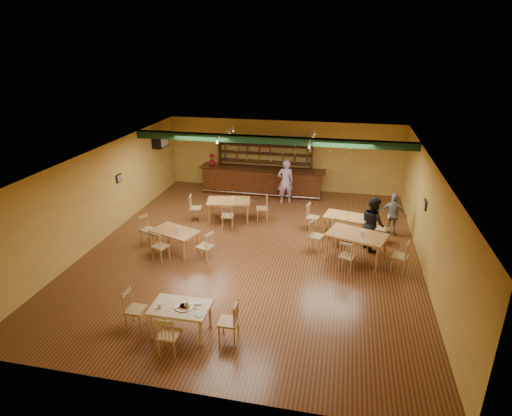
% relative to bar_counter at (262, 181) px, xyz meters
% --- Properties ---
extents(floor, '(12.00, 12.00, 0.00)m').
position_rel_bar_counter_xyz_m(floor, '(0.76, -5.15, -0.56)').
color(floor, '#522817').
rests_on(floor, ground).
extents(ceiling_beam, '(10.00, 0.30, 0.25)m').
position_rel_bar_counter_xyz_m(ceiling_beam, '(0.76, -2.35, 2.31)').
color(ceiling_beam, black).
rests_on(ceiling_beam, ceiling).
extents(track_rail_left, '(0.05, 2.50, 0.05)m').
position_rel_bar_counter_xyz_m(track_rail_left, '(-1.04, -1.75, 2.38)').
color(track_rail_left, silver).
rests_on(track_rail_left, ceiling).
extents(track_rail_right, '(0.05, 2.50, 0.05)m').
position_rel_bar_counter_xyz_m(track_rail_right, '(2.16, -1.75, 2.38)').
color(track_rail_right, silver).
rests_on(track_rail_right, ceiling).
extents(ac_unit, '(0.34, 0.70, 0.48)m').
position_rel_bar_counter_xyz_m(ac_unit, '(-4.04, -0.95, 1.79)').
color(ac_unit, silver).
rests_on(ac_unit, wall_left).
extents(picture_left, '(0.04, 0.34, 0.28)m').
position_rel_bar_counter_xyz_m(picture_left, '(-4.21, -4.15, 1.14)').
color(picture_left, black).
rests_on(picture_left, wall_left).
extents(picture_right, '(0.04, 0.34, 0.28)m').
position_rel_bar_counter_xyz_m(picture_right, '(5.73, -4.65, 1.14)').
color(picture_right, black).
rests_on(picture_right, wall_right).
extents(bar_counter, '(5.28, 0.85, 1.13)m').
position_rel_bar_counter_xyz_m(bar_counter, '(0.00, 0.00, 0.00)').
color(bar_counter, black).
rests_on(bar_counter, ground).
extents(back_bar_hutch, '(4.08, 0.40, 2.28)m').
position_rel_bar_counter_xyz_m(back_bar_hutch, '(0.00, 0.63, 0.57)').
color(back_bar_hutch, black).
rests_on(back_bar_hutch, ground).
extents(poinsettia, '(0.35, 0.35, 0.48)m').
position_rel_bar_counter_xyz_m(poinsettia, '(-2.19, 0.00, 0.81)').
color(poinsettia, maroon).
rests_on(poinsettia, bar_counter).
extents(dining_table_a, '(1.68, 1.20, 0.76)m').
position_rel_bar_counter_xyz_m(dining_table_a, '(-0.62, -3.05, -0.18)').
color(dining_table_a, '#AD7E3D').
rests_on(dining_table_a, ground).
extents(dining_table_b, '(1.57, 1.13, 0.71)m').
position_rel_bar_counter_xyz_m(dining_table_b, '(3.55, -3.53, -0.21)').
color(dining_table_b, '#AD7E3D').
rests_on(dining_table_b, ground).
extents(dining_table_c, '(1.59, 1.25, 0.70)m').
position_rel_bar_counter_xyz_m(dining_table_c, '(-1.58, -5.79, -0.22)').
color(dining_table_c, '#AD7E3D').
rests_on(dining_table_c, ground).
extents(dining_table_d, '(1.90, 1.48, 0.83)m').
position_rel_bar_counter_xyz_m(dining_table_d, '(3.87, -5.18, -0.15)').
color(dining_table_d, '#AD7E3D').
rests_on(dining_table_d, ground).
extents(near_table, '(1.29, 0.83, 0.69)m').
position_rel_bar_counter_xyz_m(near_table, '(0.05, -9.51, -0.22)').
color(near_table, tan).
rests_on(near_table, ground).
extents(pizza_tray, '(0.48, 0.48, 0.01)m').
position_rel_bar_counter_xyz_m(pizza_tray, '(0.14, -9.51, 0.13)').
color(pizza_tray, silver).
rests_on(pizza_tray, near_table).
extents(parmesan_shaker, '(0.07, 0.07, 0.11)m').
position_rel_bar_counter_xyz_m(parmesan_shaker, '(-0.36, -9.65, 0.18)').
color(parmesan_shaker, '#EAE5C6').
rests_on(parmesan_shaker, near_table).
extents(napkin_stack, '(0.24, 0.20, 0.03)m').
position_rel_bar_counter_xyz_m(napkin_stack, '(0.37, -9.33, 0.14)').
color(napkin_stack, white).
rests_on(napkin_stack, near_table).
extents(pizza_server, '(0.33, 0.20, 0.00)m').
position_rel_bar_counter_xyz_m(pizza_server, '(0.28, -9.47, 0.14)').
color(pizza_server, silver).
rests_on(pizza_server, pizza_tray).
extents(side_plate, '(0.22, 0.22, 0.01)m').
position_rel_bar_counter_xyz_m(side_plate, '(0.56, -9.70, 0.13)').
color(side_plate, white).
rests_on(side_plate, near_table).
extents(patron_bar, '(0.74, 0.59, 1.77)m').
position_rel_bar_counter_xyz_m(patron_bar, '(1.12, -0.83, 0.32)').
color(patron_bar, '#9154B8').
rests_on(patron_bar, ground).
extents(patron_right_a, '(0.94, 1.03, 1.71)m').
position_rel_bar_counter_xyz_m(patron_right_a, '(4.35, -4.33, 0.29)').
color(patron_right_a, black).
rests_on(patron_right_a, ground).
extents(patron_right_b, '(0.93, 0.61, 1.47)m').
position_rel_bar_counter_xyz_m(patron_right_b, '(5.07, -3.18, 0.17)').
color(patron_right_b, gray).
rests_on(patron_right_b, ground).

